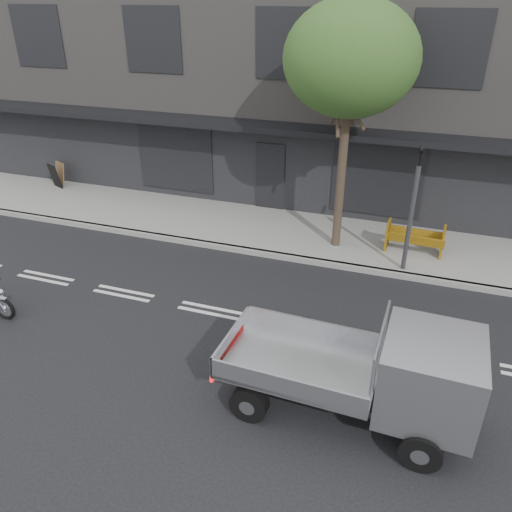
% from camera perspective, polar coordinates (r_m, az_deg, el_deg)
% --- Properties ---
extents(ground, '(80.00, 80.00, 0.00)m').
position_cam_1_polar(ground, '(12.07, -5.21, -6.25)').
color(ground, black).
rests_on(ground, ground).
extents(sidewalk, '(32.00, 3.20, 0.15)m').
position_cam_1_polar(sidewalk, '(15.87, 1.58, 3.02)').
color(sidewalk, gray).
rests_on(sidewalk, ground).
extents(kerb, '(32.00, 0.20, 0.15)m').
position_cam_1_polar(kerb, '(14.51, -0.33, 0.50)').
color(kerb, gray).
rests_on(kerb, ground).
extents(building_main, '(26.00, 10.00, 8.00)m').
position_cam_1_polar(building_main, '(20.97, 7.52, 20.17)').
color(building_main, slate).
rests_on(building_main, ground).
extents(street_tree, '(3.40, 3.40, 6.74)m').
position_cam_1_polar(street_tree, '(13.49, 10.79, 21.19)').
color(street_tree, '#382B21').
rests_on(street_tree, ground).
extents(traffic_light_pole, '(0.12, 0.12, 3.50)m').
position_cam_1_polar(traffic_light_pole, '(13.41, 17.27, 4.24)').
color(traffic_light_pole, '#2D2D30').
rests_on(traffic_light_pole, ground).
extents(flatbed_ute, '(4.37, 1.92, 2.00)m').
position_cam_1_polar(flatbed_ute, '(8.86, 16.53, -12.87)').
color(flatbed_ute, black).
rests_on(flatbed_ute, ground).
extents(construction_barrier, '(1.65, 0.74, 0.90)m').
position_cam_1_polar(construction_barrier, '(14.62, 17.64, 1.63)').
color(construction_barrier, '#F3A30C').
rests_on(construction_barrier, sidewalk).
extents(sandwich_board, '(0.68, 0.58, 0.91)m').
position_cam_1_polar(sandwich_board, '(20.52, -22.01, 8.45)').
color(sandwich_board, black).
rests_on(sandwich_board, sidewalk).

